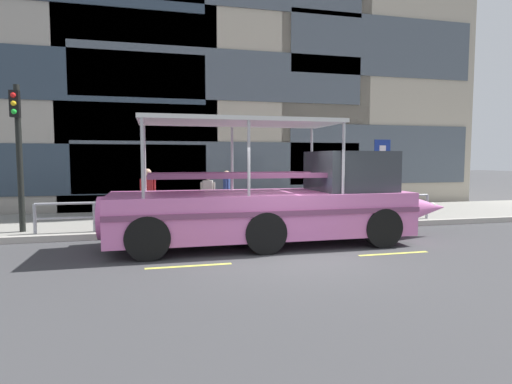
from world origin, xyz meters
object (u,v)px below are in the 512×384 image
at_px(pedestrian_near_bow, 329,186).
at_px(parking_sign, 382,165).
at_px(traffic_light_pole, 18,143).
at_px(duck_tour_boat, 282,204).
at_px(pedestrian_near_stern, 148,190).
at_px(pedestrian_mid_right, 208,193).
at_px(pedestrian_mid_left, 227,190).

bearing_deg(pedestrian_near_bow, parking_sign, -35.83).
distance_m(traffic_light_pole, duck_tour_boat, 7.49).
bearing_deg(pedestrian_near_stern, pedestrian_mid_right, -28.01).
height_order(traffic_light_pole, pedestrian_mid_left, traffic_light_pole).
bearing_deg(traffic_light_pole, pedestrian_mid_right, 2.32).
xyz_separation_m(traffic_light_pole, pedestrian_mid_left, (6.00, 0.83, -1.48)).
height_order(duck_tour_boat, pedestrian_mid_right, duck_tour_boat).
height_order(traffic_light_pole, parking_sign, traffic_light_pole).
bearing_deg(pedestrian_near_bow, pedestrian_mid_left, -174.47).
bearing_deg(traffic_light_pole, parking_sign, 0.65).
distance_m(pedestrian_near_bow, pedestrian_mid_left, 3.85).
relative_size(parking_sign, pedestrian_mid_right, 1.67).
distance_m(traffic_light_pole, pedestrian_mid_right, 5.50).
bearing_deg(traffic_light_pole, pedestrian_mid_left, 7.86).
xyz_separation_m(traffic_light_pole, duck_tour_boat, (6.91, -2.40, -1.61)).
relative_size(traffic_light_pole, pedestrian_near_bow, 2.30).
distance_m(parking_sign, pedestrian_mid_left, 5.43).
distance_m(parking_sign, pedestrian_mid_right, 6.09).
xyz_separation_m(pedestrian_near_bow, pedestrian_near_stern, (-6.38, -0.00, -0.03)).
bearing_deg(pedestrian_near_stern, pedestrian_near_bow, 0.03).
height_order(parking_sign, duck_tour_boat, duck_tour_boat).
relative_size(pedestrian_mid_left, pedestrian_mid_right, 1.02).
xyz_separation_m(pedestrian_mid_left, pedestrian_near_stern, (-2.55, 0.37, 0.04)).
xyz_separation_m(parking_sign, pedestrian_near_bow, (-1.48, 1.07, -0.77)).
relative_size(traffic_light_pole, pedestrian_mid_right, 2.52).
bearing_deg(duck_tour_boat, pedestrian_mid_left, 105.78).
bearing_deg(pedestrian_mid_right, parking_sign, -0.82).
relative_size(traffic_light_pole, pedestrian_near_stern, 2.36).
relative_size(pedestrian_near_bow, pedestrian_mid_right, 1.10).
relative_size(parking_sign, pedestrian_near_stern, 1.57).
bearing_deg(pedestrian_mid_left, pedestrian_mid_right, -139.10).
height_order(parking_sign, pedestrian_mid_right, parking_sign).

